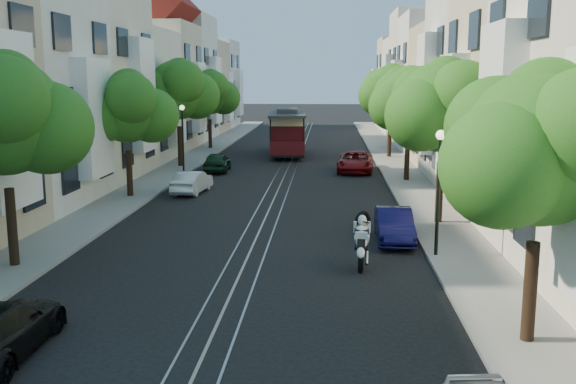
% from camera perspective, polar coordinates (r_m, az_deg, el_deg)
% --- Properties ---
extents(ground, '(200.00, 200.00, 0.00)m').
position_cam_1_polar(ground, '(45.45, 0.22, 2.65)').
color(ground, black).
rests_on(ground, ground).
extents(sidewalk_east, '(2.50, 80.00, 0.12)m').
position_cam_1_polar(sidewalk_east, '(45.59, 9.36, 2.61)').
color(sidewalk_east, gray).
rests_on(sidewalk_east, ground).
extents(sidewalk_west, '(2.50, 80.00, 0.12)m').
position_cam_1_polar(sidewalk_west, '(46.44, -8.76, 2.76)').
color(sidewalk_west, gray).
rests_on(sidewalk_west, ground).
extents(rail_left, '(0.06, 80.00, 0.02)m').
position_cam_1_polar(rail_left, '(45.48, -0.47, 2.66)').
color(rail_left, gray).
rests_on(rail_left, ground).
extents(rail_slot, '(0.06, 80.00, 0.02)m').
position_cam_1_polar(rail_slot, '(45.45, 0.22, 2.66)').
color(rail_slot, gray).
rests_on(rail_slot, ground).
extents(rail_right, '(0.06, 80.00, 0.02)m').
position_cam_1_polar(rail_right, '(45.42, 0.91, 2.65)').
color(rail_right, gray).
rests_on(rail_right, ground).
extents(lane_line, '(0.08, 80.00, 0.01)m').
position_cam_1_polar(lane_line, '(45.45, 0.22, 2.65)').
color(lane_line, tan).
rests_on(lane_line, ground).
extents(townhouses_east, '(7.75, 72.00, 12.00)m').
position_cam_1_polar(townhouses_east, '(45.83, 15.38, 8.85)').
color(townhouses_east, beige).
rests_on(townhouses_east, ground).
extents(townhouses_west, '(7.75, 72.00, 11.76)m').
position_cam_1_polar(townhouses_west, '(47.20, -14.50, 8.79)').
color(townhouses_west, silver).
rests_on(townhouses_west, ground).
extents(tree_e_a, '(4.72, 3.87, 6.27)m').
position_cam_1_polar(tree_e_a, '(14.77, 21.73, 3.36)').
color(tree_e_a, black).
rests_on(tree_e_a, ground).
extents(tree_e_b, '(4.93, 4.08, 6.68)m').
position_cam_1_polar(tree_e_b, '(26.38, 13.74, 7.22)').
color(tree_e_b, black).
rests_on(tree_e_b, ground).
extents(tree_e_c, '(4.84, 3.99, 6.52)m').
position_cam_1_polar(tree_e_c, '(37.26, 10.79, 7.91)').
color(tree_e_c, black).
rests_on(tree_e_c, ground).
extents(tree_e_d, '(5.01, 4.16, 6.85)m').
position_cam_1_polar(tree_e_d, '(48.18, 9.19, 8.75)').
color(tree_e_d, black).
rests_on(tree_e_d, ground).
extents(tree_w_a, '(4.93, 4.08, 6.68)m').
position_cam_1_polar(tree_w_a, '(21.38, -23.85, 6.02)').
color(tree_w_a, black).
rests_on(tree_w_a, ground).
extents(tree_w_b, '(4.72, 3.87, 6.27)m').
position_cam_1_polar(tree_w_b, '(32.51, -14.06, 7.12)').
color(tree_w_b, black).
rests_on(tree_w_b, ground).
extents(tree_w_c, '(5.13, 4.28, 7.09)m').
position_cam_1_polar(tree_w_c, '(43.09, -9.66, 8.85)').
color(tree_w_c, black).
rests_on(tree_w_c, ground).
extents(tree_w_d, '(4.84, 3.99, 6.52)m').
position_cam_1_polar(tree_w_d, '(53.87, -6.95, 8.66)').
color(tree_w_d, black).
rests_on(tree_w_d, ground).
extents(lamp_east, '(0.32, 0.32, 4.16)m').
position_cam_1_polar(lamp_east, '(21.52, 13.29, 1.57)').
color(lamp_east, black).
rests_on(lamp_east, ground).
extents(lamp_west, '(0.32, 0.32, 4.16)m').
position_cam_1_polar(lamp_west, '(40.12, -9.36, 5.59)').
color(lamp_west, black).
rests_on(lamp_west, ground).
extents(sportbike_rider, '(0.66, 2.14, 1.74)m').
position_cam_1_polar(sportbike_rider, '(20.50, 6.57, -4.06)').
color(sportbike_rider, black).
rests_on(sportbike_rider, ground).
extents(cable_car, '(3.20, 8.78, 3.32)m').
position_cam_1_polar(cable_car, '(49.64, -0.06, 5.57)').
color(cable_car, black).
rests_on(cable_car, ground).
extents(parked_car_e_mid, '(1.31, 3.68, 1.21)m').
position_cam_1_polar(parked_car_e_mid, '(23.88, 9.41, -2.93)').
color(parked_car_e_mid, '#0E0C3D').
rests_on(parked_car_e_mid, ground).
extents(parked_car_e_far, '(2.53, 4.83, 1.30)m').
position_cam_1_polar(parked_car_e_far, '(41.09, 6.01, 2.70)').
color(parked_car_e_far, maroon).
rests_on(parked_car_e_far, ground).
extents(parked_car_w_mid, '(1.61, 3.66, 1.17)m').
position_cam_1_polar(parked_car_w_mid, '(33.75, -8.52, 0.90)').
color(parked_car_w_mid, silver).
rests_on(parked_car_w_mid, ground).
extents(parked_car_w_far, '(1.60, 3.73, 1.25)m').
position_cam_1_polar(parked_car_w_far, '(41.15, -6.31, 2.67)').
color(parked_car_w_far, black).
rests_on(parked_car_w_far, ground).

